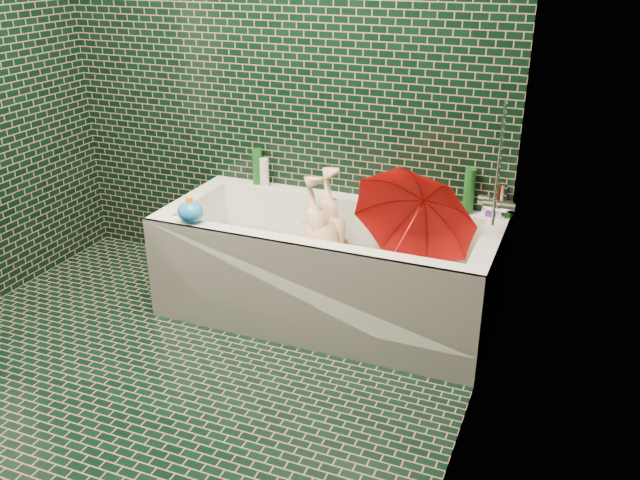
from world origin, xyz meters
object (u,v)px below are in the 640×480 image
at_px(bathtub, 326,279).
at_px(umbrella, 406,233).
at_px(child, 330,261).
at_px(rubber_duck, 436,202).
at_px(bath_toy, 190,212).

distance_m(bathtub, umbrella, 0.52).
distance_m(child, rubber_duck, 0.63).
xyz_separation_m(bathtub, bath_toy, (-0.60, -0.30, 0.40)).
xyz_separation_m(bathtub, rubber_duck, (0.47, 0.33, 0.38)).
distance_m(umbrella, rubber_duck, 0.33).
bearing_deg(umbrella, child, -160.95).
relative_size(bathtub, child, 1.81).
bearing_deg(child, rubber_duck, 136.76).
distance_m(bathtub, bath_toy, 0.78).
bearing_deg(rubber_duck, bathtub, -143.24).
bearing_deg(bathtub, bath_toy, -153.10).
relative_size(child, rubber_duck, 9.07).
distance_m(child, umbrella, 0.45).
xyz_separation_m(umbrella, bath_toy, (-1.01, -0.32, 0.08)).
relative_size(bathtub, bath_toy, 11.72).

